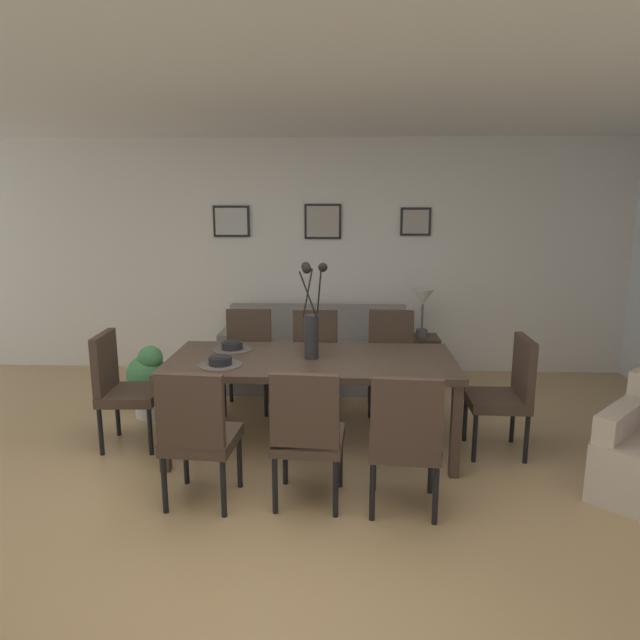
# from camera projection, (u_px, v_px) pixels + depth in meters

# --- Properties ---
(ground_plane) EXTENTS (9.00, 9.00, 0.00)m
(ground_plane) POSITION_uv_depth(u_px,v_px,m) (267.00, 518.00, 3.51)
(ground_plane) COLOR tan
(back_wall_panel) EXTENTS (9.00, 0.10, 2.60)m
(back_wall_panel) POSITION_uv_depth(u_px,v_px,m) (304.00, 257.00, 6.42)
(back_wall_panel) COLOR silver
(back_wall_panel) RESTS_ON ground
(ceiling_panel) EXTENTS (9.00, 7.20, 0.08)m
(ceiling_panel) POSITION_uv_depth(u_px,v_px,m) (267.00, 78.00, 3.36)
(ceiling_panel) COLOR white
(dining_table) EXTENTS (2.20, 0.99, 0.74)m
(dining_table) POSITION_uv_depth(u_px,v_px,m) (312.00, 366.00, 4.38)
(dining_table) COLOR #3D2D23
(dining_table) RESTS_ON ground
(dining_chair_near_left) EXTENTS (0.47, 0.47, 0.92)m
(dining_chair_near_left) POSITION_uv_depth(u_px,v_px,m) (197.00, 431.00, 3.56)
(dining_chair_near_left) COLOR #3D2D23
(dining_chair_near_left) RESTS_ON ground
(dining_chair_near_right) EXTENTS (0.46, 0.46, 0.92)m
(dining_chair_near_right) POSITION_uv_depth(u_px,v_px,m) (248.00, 354.00, 5.33)
(dining_chair_near_right) COLOR #3D2D23
(dining_chair_near_right) RESTS_ON ground
(dining_chair_far_left) EXTENTS (0.47, 0.47, 0.92)m
(dining_chair_far_left) POSITION_uv_depth(u_px,v_px,m) (307.00, 431.00, 3.56)
(dining_chair_far_left) COLOR #3D2D23
(dining_chair_far_left) RESTS_ON ground
(dining_chair_far_right) EXTENTS (0.47, 0.47, 0.92)m
(dining_chair_far_right) POSITION_uv_depth(u_px,v_px,m) (315.00, 356.00, 5.29)
(dining_chair_far_right) COLOR #3D2D23
(dining_chair_far_right) RESTS_ON ground
(dining_chair_mid_left) EXTENTS (0.47, 0.47, 0.92)m
(dining_chair_mid_left) POSITION_uv_depth(u_px,v_px,m) (405.00, 436.00, 3.48)
(dining_chair_mid_left) COLOR #3D2D23
(dining_chair_mid_left) RESTS_ON ground
(dining_chair_mid_right) EXTENTS (0.45, 0.45, 0.92)m
(dining_chair_mid_right) POSITION_uv_depth(u_px,v_px,m) (391.00, 356.00, 5.29)
(dining_chair_mid_right) COLOR #3D2D23
(dining_chair_mid_right) RESTS_ON ground
(dining_chair_head_west) EXTENTS (0.46, 0.46, 0.92)m
(dining_chair_head_west) POSITION_uv_depth(u_px,v_px,m) (121.00, 384.00, 4.47)
(dining_chair_head_west) COLOR #3D2D23
(dining_chair_head_west) RESTS_ON ground
(dining_chair_head_east) EXTENTS (0.45, 0.45, 0.92)m
(dining_chair_head_east) POSITION_uv_depth(u_px,v_px,m) (507.00, 389.00, 4.34)
(dining_chair_head_east) COLOR #3D2D23
(dining_chair_head_east) RESTS_ON ground
(centerpiece_vase) EXTENTS (0.21, 0.23, 0.73)m
(centerpiece_vase) POSITION_uv_depth(u_px,v_px,m) (312.00, 322.00, 4.31)
(centerpiece_vase) COLOR #232326
(centerpiece_vase) RESTS_ON dining_table
(placemat_near_left) EXTENTS (0.32, 0.32, 0.01)m
(placemat_near_left) POSITION_uv_depth(u_px,v_px,m) (220.00, 365.00, 4.18)
(placemat_near_left) COLOR #4C4742
(placemat_near_left) RESTS_ON dining_table
(bowl_near_left) EXTENTS (0.17, 0.17, 0.07)m
(bowl_near_left) POSITION_uv_depth(u_px,v_px,m) (220.00, 360.00, 4.17)
(bowl_near_left) COLOR black
(bowl_near_left) RESTS_ON dining_table
(placemat_near_right) EXTENTS (0.32, 0.32, 0.01)m
(placemat_near_right) POSITION_uv_depth(u_px,v_px,m) (232.00, 349.00, 4.61)
(placemat_near_right) COLOR #4C4742
(placemat_near_right) RESTS_ON dining_table
(bowl_near_right) EXTENTS (0.17, 0.17, 0.07)m
(bowl_near_right) POSITION_uv_depth(u_px,v_px,m) (232.00, 345.00, 4.61)
(bowl_near_right) COLOR black
(bowl_near_right) RESTS_ON dining_table
(sofa) EXTENTS (1.93, 0.84, 0.80)m
(sofa) POSITION_uv_depth(u_px,v_px,m) (317.00, 358.00, 6.08)
(sofa) COLOR gray
(sofa) RESTS_ON ground
(side_table) EXTENTS (0.36, 0.36, 0.52)m
(side_table) POSITION_uv_depth(u_px,v_px,m) (421.00, 360.00, 6.05)
(side_table) COLOR #3D2D23
(side_table) RESTS_ON ground
(table_lamp) EXTENTS (0.22, 0.22, 0.51)m
(table_lamp) POSITION_uv_depth(u_px,v_px,m) (423.00, 302.00, 5.92)
(table_lamp) COLOR #4C4C51
(table_lamp) RESTS_ON side_table
(framed_picture_left) EXTENTS (0.41, 0.03, 0.34)m
(framed_picture_left) POSITION_uv_depth(u_px,v_px,m) (231.00, 221.00, 6.30)
(framed_picture_left) COLOR black
(framed_picture_center) EXTENTS (0.41, 0.03, 0.38)m
(framed_picture_center) POSITION_uv_depth(u_px,v_px,m) (323.00, 221.00, 6.26)
(framed_picture_center) COLOR black
(framed_picture_right) EXTENTS (0.33, 0.03, 0.31)m
(framed_picture_right) POSITION_uv_depth(u_px,v_px,m) (416.00, 222.00, 6.21)
(framed_picture_right) COLOR black
(potted_plant) EXTENTS (0.36, 0.36, 0.67)m
(potted_plant) POSITION_uv_depth(u_px,v_px,m) (148.00, 377.00, 5.10)
(potted_plant) COLOR silver
(potted_plant) RESTS_ON ground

